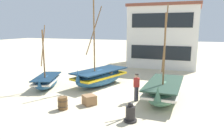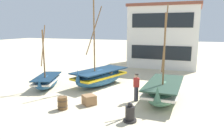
{
  "view_description": "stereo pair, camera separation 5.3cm",
  "coord_description": "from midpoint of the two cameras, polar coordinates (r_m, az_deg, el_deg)",
  "views": [
    {
      "loc": [
        5.43,
        -13.26,
        4.39
      ],
      "look_at": [
        0.0,
        1.0,
        1.4
      ],
      "focal_mm": 35.03,
      "sensor_mm": 36.0,
      "label": 1
    },
    {
      "loc": [
        5.48,
        -13.24,
        4.39
      ],
      "look_at": [
        0.0,
        1.0,
        1.4
      ],
      "focal_mm": 35.03,
      "sensor_mm": 36.0,
      "label": 2
    }
  ],
  "objects": [
    {
      "name": "wooden_barrel",
      "position": [
        12.26,
        -12.67,
        -8.44
      ],
      "size": [
        0.56,
        0.56,
        0.7
      ],
      "color": "brown",
      "rests_on": "ground"
    },
    {
      "name": "fishing_boat_centre_large",
      "position": [
        13.65,
        13.49,
        -5.19
      ],
      "size": [
        1.97,
        4.85,
        5.71
      ],
      "color": "#427056",
      "rests_on": "ground"
    },
    {
      "name": "ground_plane",
      "position": [
        14.98,
        -1.28,
        -5.95
      ],
      "size": [
        120.0,
        120.0,
        0.0
      ],
      "primitive_type": "plane",
      "color": "beige"
    },
    {
      "name": "fishing_boat_near_left",
      "position": [
        16.68,
        -3.1,
        -1.78
      ],
      "size": [
        3.22,
        5.02,
        6.37
      ],
      "color": "#23517A",
      "rests_on": "ground"
    },
    {
      "name": "fisherman_by_hull",
      "position": [
        13.22,
        6.48,
        -4.58
      ],
      "size": [
        0.4,
        0.29,
        1.68
      ],
      "color": "#33333D",
      "rests_on": "ground"
    },
    {
      "name": "harbor_building_main",
      "position": [
        26.53,
        13.79,
        8.71
      ],
      "size": [
        7.58,
        7.0,
        6.85
      ],
      "color": "white",
      "rests_on": "ground"
    },
    {
      "name": "cargo_crate",
      "position": [
        12.75,
        -5.86,
        -7.77
      ],
      "size": [
        0.95,
        0.95,
        0.56
      ],
      "primitive_type": "cube",
      "rotation": [
        0.0,
        0.0,
        0.91
      ],
      "color": "olive",
      "rests_on": "ground"
    },
    {
      "name": "capstan_winch",
      "position": [
        10.54,
        4.86,
        -11.36
      ],
      "size": [
        0.64,
        0.64,
        0.95
      ],
      "color": "black",
      "rests_on": "ground"
    },
    {
      "name": "fishing_boat_far_right",
      "position": [
        16.9,
        -16.5,
        -2.74
      ],
      "size": [
        2.5,
        3.75,
        4.55
      ],
      "color": "#23517A",
      "rests_on": "ground"
    }
  ]
}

